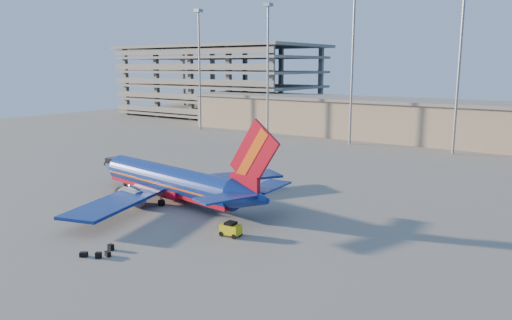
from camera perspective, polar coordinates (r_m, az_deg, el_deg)
name	(u,v)px	position (r m, az deg, el deg)	size (l,w,h in m)	color
ground	(224,195)	(61.00, -3.66, -4.03)	(220.00, 220.00, 0.00)	slate
terminal_building	(444,122)	(107.73, 20.73, 4.08)	(122.00, 16.00, 8.50)	gray
parking_garage	(220,78)	(155.61, -4.16, 9.33)	(62.00, 32.00, 21.40)	slate
light_mast_row	(403,54)	(97.17, 16.46, 11.52)	(101.60, 1.60, 28.65)	gray
aircraft_main	(174,182)	(58.56, -9.34, -2.50)	(31.11, 29.75, 10.56)	navy
baggage_tug	(231,229)	(46.51, -2.91, -7.85)	(1.95, 1.24, 1.37)	gold
luggage_pile	(100,253)	(44.13, -17.41, -10.06)	(2.25, 2.80, 0.53)	black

